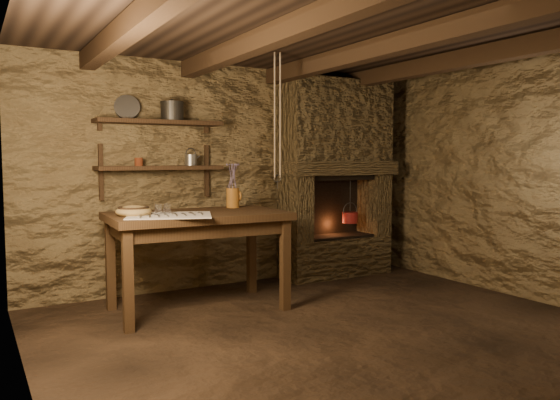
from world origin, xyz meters
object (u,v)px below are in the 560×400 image
iron_stockpot (172,112)px  red_pot (350,217)px  wooden_bowl (134,212)px  work_table (198,258)px  stoneware_jug (233,188)px

iron_stockpot → red_pot: bearing=-3.2°
wooden_bowl → red_pot: (2.73, 0.55, -0.24)m
work_table → wooden_bowl: bearing=-177.3°
wooden_bowl → work_table: bearing=0.3°
wooden_bowl → iron_stockpot: iron_stockpot is taller
work_table → red_pot: red_pot is taller
iron_stockpot → red_pot: size_ratio=0.42×
wooden_bowl → red_pot: bearing=11.3°
iron_stockpot → red_pot: 2.44m
stoneware_jug → wooden_bowl: 1.11m
work_table → red_pot: bearing=16.6°
stoneware_jug → wooden_bowl: stoneware_jug is taller
work_table → wooden_bowl: size_ratio=5.30×
stoneware_jug → red_pot: bearing=2.7°
work_table → wooden_bowl: wooden_bowl is taller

